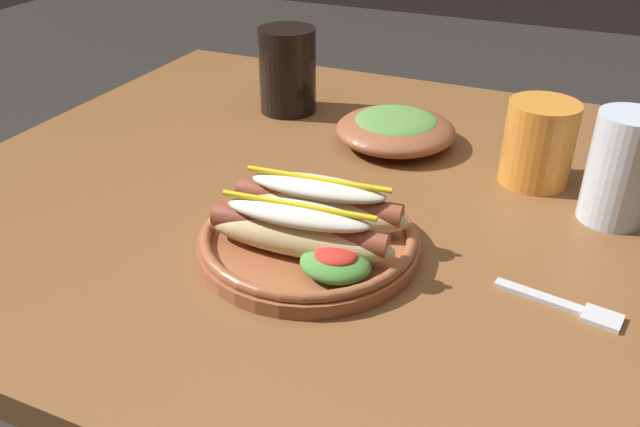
# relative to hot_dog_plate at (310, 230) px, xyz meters

# --- Properties ---
(dining_table) EXTENTS (1.22, 0.89, 0.74)m
(dining_table) POSITION_rel_hot_dog_plate_xyz_m (0.08, 0.15, -0.13)
(dining_table) COLOR brown
(dining_table) RESTS_ON ground_plane
(hot_dog_plate) EXTENTS (0.24, 0.24, 0.08)m
(hot_dog_plate) POSITION_rel_hot_dog_plate_xyz_m (0.00, 0.00, 0.00)
(hot_dog_plate) COLOR #9E5633
(hot_dog_plate) RESTS_ON dining_table
(fork) EXTENTS (0.12, 0.04, 0.00)m
(fork) POSITION_rel_hot_dog_plate_xyz_m (0.26, 0.01, -0.02)
(fork) COLOR silver
(fork) RESTS_ON dining_table
(soda_cup) EXTENTS (0.09, 0.09, 0.13)m
(soda_cup) POSITION_rel_hot_dog_plate_xyz_m (-0.21, 0.36, 0.04)
(soda_cup) COLOR black
(soda_cup) RESTS_ON dining_table
(water_cup) EXTENTS (0.07, 0.07, 0.13)m
(water_cup) POSITION_rel_hot_dog_plate_xyz_m (0.29, 0.21, 0.04)
(water_cup) COLOR silver
(water_cup) RESTS_ON dining_table
(extra_cup) EXTENTS (0.09, 0.09, 0.11)m
(extra_cup) POSITION_rel_hot_dog_plate_xyz_m (0.19, 0.27, 0.03)
(extra_cup) COLOR orange
(extra_cup) RESTS_ON dining_table
(side_bowl) EXTENTS (0.17, 0.17, 0.05)m
(side_bowl) POSITION_rel_hot_dog_plate_xyz_m (-0.01, 0.31, -0.00)
(side_bowl) COLOR brown
(side_bowl) RESTS_ON dining_table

